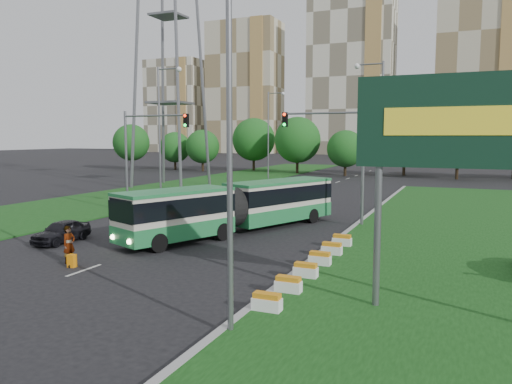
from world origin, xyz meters
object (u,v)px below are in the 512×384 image
at_px(pedestrian, 69,244).
at_px(shopping_trolley, 72,261).
at_px(billboard, 452,132).
at_px(car_left_far, 151,205).
at_px(articulated_bus, 233,207).
at_px(traffic_mast_median, 339,147).
at_px(traffic_mast_left, 143,145).
at_px(car_left_near, 61,231).

xyz_separation_m(pedestrian, shopping_trolley, (0.68, -0.58, -0.60)).
xyz_separation_m(billboard, shopping_trolley, (-16.14, 0.22, -5.87)).
xyz_separation_m(car_left_far, pedestrian, (5.26, -14.24, 0.20)).
height_order(billboard, articulated_bus, billboard).
relative_size(traffic_mast_median, shopping_trolley, 13.29).
xyz_separation_m(traffic_mast_left, shopping_trolley, (6.49, -14.78, -5.05)).
bearing_deg(billboard, pedestrian, 177.27).
bearing_deg(car_left_near, pedestrian, -44.97).
bearing_deg(pedestrian, articulated_bus, -11.73).
bearing_deg(traffic_mast_median, billboard, -64.97).
relative_size(billboard, pedestrian, 4.45).
bearing_deg(traffic_mast_left, shopping_trolley, -66.30).
relative_size(articulated_bus, car_left_far, 3.79).
bearing_deg(shopping_trolley, pedestrian, 132.44).
xyz_separation_m(traffic_mast_median, car_left_far, (-14.61, -0.96, -4.65)).
bearing_deg(billboard, articulated_bus, 139.93).
xyz_separation_m(billboard, traffic_mast_left, (-22.63, 15.00, -0.81)).
xyz_separation_m(articulated_bus, car_left_near, (-7.70, -6.65, -0.99)).
distance_m(traffic_mast_median, car_left_near, 18.28).
xyz_separation_m(articulated_bus, shopping_trolley, (-3.19, -10.67, -1.33)).
distance_m(car_left_near, shopping_trolley, 6.05).
bearing_deg(pedestrian, billboard, -83.47).
relative_size(traffic_mast_median, traffic_mast_left, 1.00).
bearing_deg(car_left_far, traffic_mast_median, 10.97).
distance_m(billboard, traffic_mast_left, 27.16).
height_order(articulated_bus, shopping_trolley, articulated_bus).
xyz_separation_m(car_left_far, shopping_trolley, (5.94, -14.82, -0.40)).
bearing_deg(car_left_near, traffic_mast_median, 38.73).
height_order(traffic_mast_left, shopping_trolley, traffic_mast_left).
bearing_deg(traffic_mast_median, pedestrian, -121.60).
height_order(billboard, car_left_far, billboard).
xyz_separation_m(traffic_mast_left, car_left_far, (0.55, 0.04, -4.65)).
height_order(billboard, traffic_mast_left, same).
xyz_separation_m(billboard, pedestrian, (-16.82, 0.80, -5.27)).
xyz_separation_m(billboard, traffic_mast_median, (-7.47, 16.00, -0.81)).
bearing_deg(shopping_trolley, car_left_near, 131.01).
distance_m(traffic_mast_median, articulated_bus, 8.37).
distance_m(billboard, pedestrian, 17.65).
height_order(billboard, car_left_near, billboard).
bearing_deg(traffic_mast_left, car_left_near, -79.59).
relative_size(traffic_mast_median, car_left_near, 2.13).
distance_m(traffic_mast_left, shopping_trolley, 16.91).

